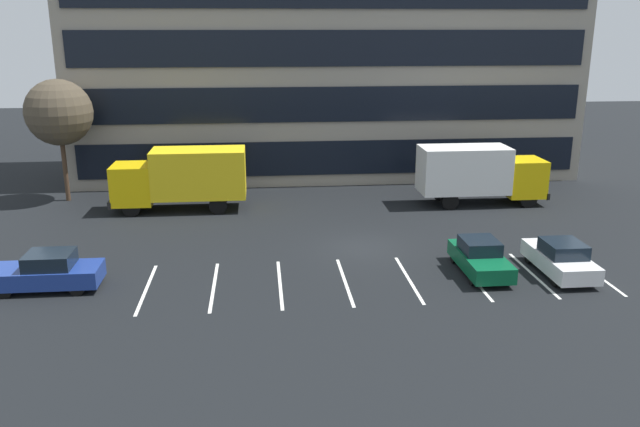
# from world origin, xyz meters

# --- Properties ---
(ground_plane) EXTENTS (120.00, 120.00, 0.00)m
(ground_plane) POSITION_xyz_m (0.00, 0.00, 0.00)
(ground_plane) COLOR black
(office_building) EXTENTS (35.16, 10.56, 14.40)m
(office_building) POSITION_xyz_m (0.00, 17.95, 7.20)
(office_building) COLOR gray
(office_building) RESTS_ON ground_plane
(lot_markings) EXTENTS (19.74, 5.40, 0.01)m
(lot_markings) POSITION_xyz_m (0.00, -4.41, 0.00)
(lot_markings) COLOR silver
(lot_markings) RESTS_ON ground_plane
(box_truck_yellow) EXTENTS (7.73, 2.56, 3.58)m
(box_truck_yellow) POSITION_xyz_m (8.38, 7.28, 2.02)
(box_truck_yellow) COLOR yellow
(box_truck_yellow) RESTS_ON ground_plane
(box_truck_yellow_all) EXTENTS (7.88, 2.61, 3.65)m
(box_truck_yellow_all) POSITION_xyz_m (-9.50, 7.64, 2.06)
(box_truck_yellow_all) COLOR yellow
(box_truck_yellow_all) RESTS_ON ground_plane
(sedan_forest) EXTENTS (1.76, 4.20, 1.51)m
(sedan_forest) POSITION_xyz_m (4.70, -3.93, 0.71)
(sedan_forest) COLOR #0C5933
(sedan_forest) RESTS_ON ground_plane
(sedan_navy) EXTENTS (4.46, 1.87, 1.60)m
(sedan_navy) POSITION_xyz_m (-13.87, -4.03, 0.76)
(sedan_navy) COLOR navy
(sedan_navy) RESTS_ON ground_plane
(sedan_white) EXTENTS (1.82, 4.34, 1.56)m
(sedan_white) POSITION_xyz_m (8.18, -4.43, 0.73)
(sedan_white) COLOR white
(sedan_white) RESTS_ON ground_plane
(bare_tree) EXTENTS (4.02, 4.02, 7.54)m
(bare_tree) POSITION_xyz_m (-17.00, 10.58, 5.52)
(bare_tree) COLOR #473323
(bare_tree) RESTS_ON ground_plane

